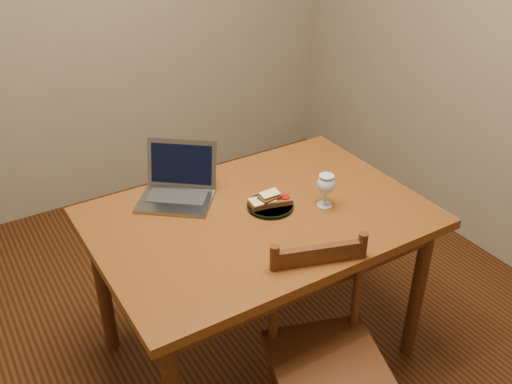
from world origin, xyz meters
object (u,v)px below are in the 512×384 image
laptop (178,183)px  milk_glass (326,191)px  table (259,232)px  chair (325,347)px  plate (270,206)px

laptop → milk_glass: bearing=-0.5°
milk_glass → table: bearing=161.2°
table → chair: chair is taller
table → laptop: size_ratio=3.27×
table → laptop: laptop is taller
milk_glass → laptop: bearing=140.3°
laptop → chair: bearing=-37.9°
table → plate: 0.11m
plate → milk_glass: milk_glass is taller
table → laptop: (-0.21, 0.30, 0.14)m
chair → plate: chair is taller
table → chair: 0.53m
chair → milk_glass: bearing=73.3°
plate → laptop: laptop is taller
plate → table: bearing=-166.0°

